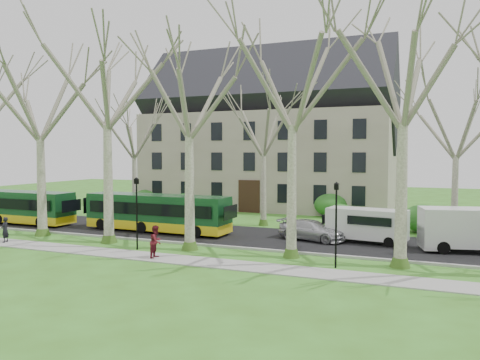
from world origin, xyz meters
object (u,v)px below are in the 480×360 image
object	(u,v)px
sedan	(312,230)
pedestrian_b	(156,242)
bus_lead	(15,206)
bus_follow	(157,212)
pedestrian_a	(5,230)
van_b	(473,230)
van_a	(367,226)

from	to	relation	value
sedan	pedestrian_b	size ratio (longest dim) A/B	2.54
bus_lead	pedestrian_b	size ratio (longest dim) A/B	6.07
bus_follow	pedestrian_b	size ratio (longest dim) A/B	6.24
pedestrian_a	bus_follow	bearing A→B (deg)	119.88
bus_lead	pedestrian_a	world-z (taller)	bus_lead
bus_follow	bus_lead	bearing A→B (deg)	-174.83
bus_lead	pedestrian_b	xyz separation A→B (m)	(17.88, -6.71, -0.47)
sedan	van_b	distance (m)	9.65
sedan	van_b	xyz separation A→B (m)	(9.63, -0.08, 0.61)
pedestrian_a	pedestrian_b	bearing A→B (deg)	72.44
bus_lead	sedan	size ratio (longest dim) A/B	2.39
van_a	pedestrian_b	xyz separation A→B (m)	(-10.27, -8.91, -0.19)
van_a	bus_follow	bearing A→B (deg)	-166.26
van_a	pedestrian_b	size ratio (longest dim) A/B	2.78
bus_follow	sedan	size ratio (longest dim) A/B	2.46
bus_follow	pedestrian_a	size ratio (longest dim) A/B	6.85
sedan	pedestrian_b	bearing A→B (deg)	155.28
sedan	pedestrian_a	distance (m)	20.07
van_a	van_b	xyz separation A→B (m)	(6.14, -0.60, 0.18)
van_a	pedestrian_b	world-z (taller)	van_a
bus_lead	pedestrian_a	size ratio (longest dim) A/B	6.67
van_b	pedestrian_b	distance (m)	18.39
sedan	van_a	xyz separation A→B (m)	(3.50, 0.53, 0.43)
bus_lead	sedan	world-z (taller)	bus_lead
sedan	van_b	world-z (taller)	van_b
sedan	van_a	world-z (taller)	van_a
bus_lead	pedestrian_a	bearing A→B (deg)	-45.39
van_b	pedestrian_a	bearing A→B (deg)	-176.47
sedan	van_a	size ratio (longest dim) A/B	0.91
van_a	pedestrian_b	bearing A→B (deg)	-130.81
pedestrian_b	bus_lead	bearing A→B (deg)	65.02
van_a	van_b	world-z (taller)	van_b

